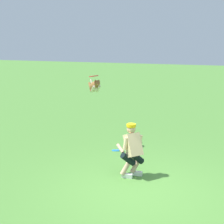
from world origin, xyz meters
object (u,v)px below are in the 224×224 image
(frisbee_held, at_px, (117,150))
(dog, at_px, (95,86))
(person, at_px, (132,149))
(frisbee_flying, at_px, (94,76))

(frisbee_held, bearing_deg, dog, -59.18)
(person, bearing_deg, frisbee_held, 38.35)
(person, bearing_deg, frisbee_flying, -5.30)
(dog, distance_m, frisbee_held, 2.79)
(dog, xyz_separation_m, frisbee_flying, (-0.09, 0.32, 0.35))
(dog, distance_m, frisbee_flying, 0.49)
(frisbee_held, bearing_deg, person, 173.77)
(person, distance_m, frisbee_flying, 2.86)
(frisbee_flying, bearing_deg, dog, -74.89)
(dog, bearing_deg, frisbee_held, 0.09)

